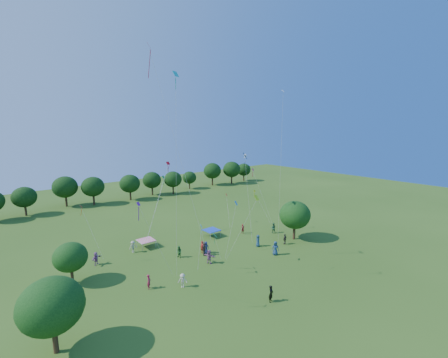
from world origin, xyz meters
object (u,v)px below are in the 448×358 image
at_px(near_tree_north, 70,257).
at_px(red_high_kite, 162,95).
at_px(near_tree_west, 51,306).
at_px(near_tree_east, 295,215).
at_px(tent_red_stripe, 146,240).
at_px(pirate_kite, 245,158).
at_px(man_in_black, 271,294).
at_px(tent_blue, 212,230).

bearing_deg(near_tree_north, red_high_kite, -18.50).
height_order(near_tree_west, near_tree_east, near_tree_west).
relative_size(near_tree_west, near_tree_north, 1.30).
height_order(near_tree_west, tent_red_stripe, near_tree_west).
bearing_deg(red_high_kite, near_tree_north, 161.50).
bearing_deg(near_tree_west, red_high_kite, 27.67).
relative_size(pirate_kite, red_high_kite, 0.49).
bearing_deg(near_tree_west, near_tree_east, 5.21).
relative_size(near_tree_west, red_high_kite, 0.24).
xyz_separation_m(near_tree_north, pirate_kite, (22.59, -3.98, 9.80)).
bearing_deg(tent_red_stripe, near_tree_west, -134.36).
bearing_deg(red_high_kite, man_in_black, -72.10).
xyz_separation_m(near_tree_west, tent_red_stripe, (14.35, 14.68, -2.91)).
height_order(near_tree_north, tent_blue, near_tree_north).
bearing_deg(near_tree_east, pirate_kite, 154.04).
bearing_deg(tent_red_stripe, red_high_kite, -95.10).
xyz_separation_m(near_tree_west, near_tree_east, (33.42, 3.05, -0.06)).
relative_size(near_tree_west, tent_blue, 2.77).
distance_m(man_in_black, pirate_kite, 19.25).
distance_m(tent_blue, pirate_kite, 13.19).
bearing_deg(tent_blue, tent_red_stripe, 165.29).
relative_size(near_tree_west, pirate_kite, 0.50).
distance_m(near_tree_west, red_high_kite, 22.83).
height_order(near_tree_west, pirate_kite, pirate_kite).
xyz_separation_m(pirate_kite, red_high_kite, (-12.50, 0.60, 7.90)).
bearing_deg(pirate_kite, near_tree_west, -165.91).
bearing_deg(red_high_kite, tent_blue, 24.91).
distance_m(near_tree_east, red_high_kite, 26.30).
relative_size(near_tree_east, red_high_kite, 0.24).
distance_m(near_tree_west, man_in_black, 19.18).
relative_size(tent_blue, man_in_black, 1.28).
bearing_deg(near_tree_west, tent_blue, 26.48).
height_order(man_in_black, red_high_kite, red_high_kite).
distance_m(near_tree_west, near_tree_east, 33.56).
bearing_deg(pirate_kite, near_tree_north, 170.01).
xyz_separation_m(near_tree_west, tent_blue, (24.25, 12.08, -2.91)).
relative_size(near_tree_east, tent_blue, 2.74).
bearing_deg(man_in_black, near_tree_west, 137.56).
xyz_separation_m(man_in_black, pirate_kite, (8.24, 12.59, 12.00)).
height_order(tent_red_stripe, man_in_black, man_in_black).
xyz_separation_m(near_tree_north, red_high_kite, (10.09, -3.38, 17.70)).
xyz_separation_m(tent_blue, red_high_kite, (-10.56, -4.91, 19.72)).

